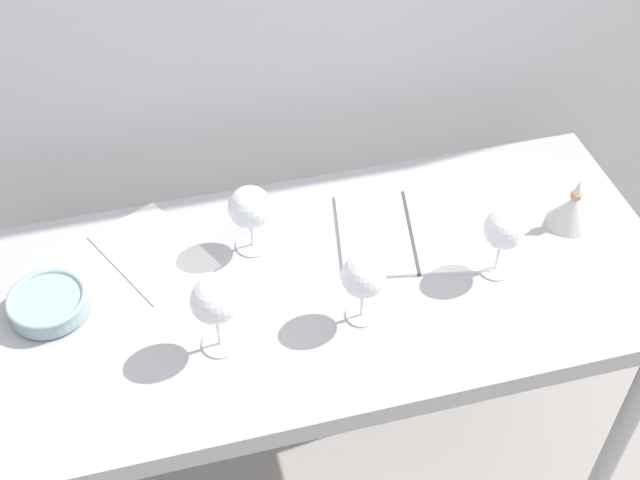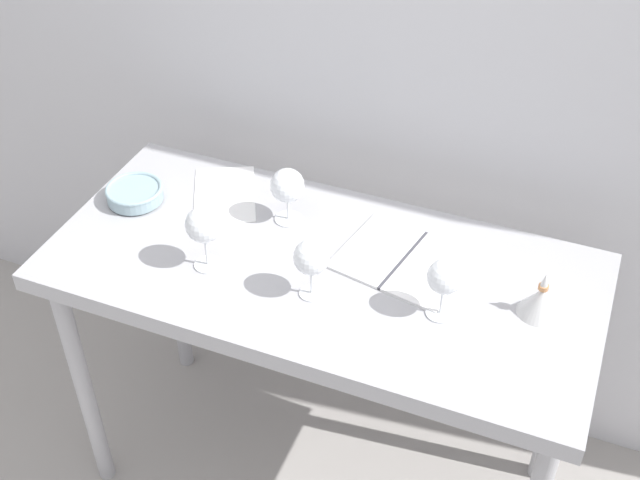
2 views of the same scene
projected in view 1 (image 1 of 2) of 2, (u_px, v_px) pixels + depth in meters
The scene contains 9 objects.
steel_counter at pixel (337, 311), 1.78m from camera, with size 1.40×0.65×0.90m.
wine_glass_near_right at pixel (503, 231), 1.64m from camera, with size 0.08×0.08×0.16m.
wine_glass_near_center at pixel (363, 278), 1.55m from camera, with size 0.09×0.09×0.16m.
wine_glass_near_left at pixel (214, 302), 1.49m from camera, with size 0.09×0.09×0.18m.
wine_glass_far_left at pixel (250, 209), 1.69m from camera, with size 0.09×0.09×0.16m.
open_notebook at pixel (410, 232), 1.80m from camera, with size 0.35×0.31×0.01m.
tasting_sheet_upper at pixel (153, 251), 1.76m from camera, with size 0.17×0.26×0.00m, color white.
tasting_bowl at pixel (48, 304), 1.62m from camera, with size 0.16×0.16×0.05m.
decanter_funnel at pixel (572, 210), 1.79m from camera, with size 0.10×0.10×0.12m.
Camera 1 is at (-0.32, -1.11, 2.16)m, focal length 46.19 mm.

